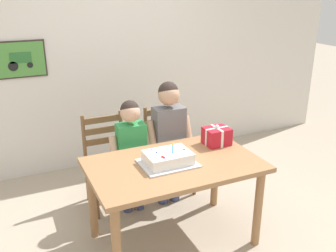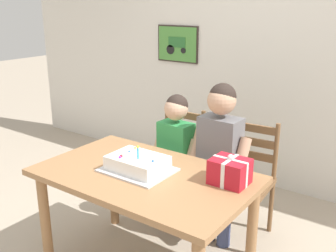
% 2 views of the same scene
% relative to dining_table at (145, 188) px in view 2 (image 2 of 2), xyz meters
% --- Properties ---
extents(back_wall, '(6.40, 0.11, 2.60)m').
position_rel_dining_table_xyz_m(back_wall, '(-0.00, 1.82, 0.66)').
color(back_wall, silver).
rests_on(back_wall, ground).
extents(dining_table, '(1.39, 0.84, 0.75)m').
position_rel_dining_table_xyz_m(dining_table, '(0.00, 0.00, 0.00)').
color(dining_table, '#9E7047').
rests_on(dining_table, ground).
extents(birthday_cake, '(0.44, 0.34, 0.19)m').
position_rel_dining_table_xyz_m(birthday_cake, '(-0.06, -0.00, 0.15)').
color(birthday_cake, silver).
rests_on(birthday_cake, dining_table).
extents(gift_box_red_large, '(0.23, 0.19, 0.19)m').
position_rel_dining_table_xyz_m(gift_box_red_large, '(0.51, 0.18, 0.18)').
color(gift_box_red_large, red).
rests_on(gift_box_red_large, dining_table).
extents(chair_left, '(0.42, 0.42, 0.92)m').
position_rel_dining_table_xyz_m(chair_left, '(-0.33, 0.82, -0.17)').
color(chair_left, brown).
rests_on(chair_left, ground).
extents(chair_right, '(0.45, 0.45, 0.92)m').
position_rel_dining_table_xyz_m(chair_right, '(0.33, 0.82, -0.17)').
color(chair_right, brown).
rests_on(chair_right, ground).
extents(child_older, '(0.46, 0.26, 1.26)m').
position_rel_dining_table_xyz_m(child_older, '(0.22, 0.59, 0.12)').
color(child_older, '#38426B').
rests_on(child_older, ground).
extents(child_younger, '(0.42, 0.24, 1.13)m').
position_rel_dining_table_xyz_m(child_younger, '(-0.16, 0.59, 0.04)').
color(child_younger, '#38426B').
rests_on(child_younger, ground).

